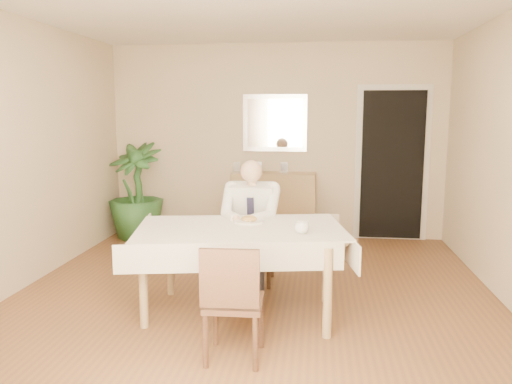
# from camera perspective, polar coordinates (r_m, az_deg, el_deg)

# --- Properties ---
(room) EXTENTS (5.00, 5.02, 2.60)m
(room) POSITION_cam_1_polar(r_m,az_deg,el_deg) (4.32, -0.57, 3.85)
(room) COLOR brown
(room) RESTS_ON ground
(window) EXTENTS (1.34, 0.04, 1.44)m
(window) POSITION_cam_1_polar(r_m,az_deg,el_deg) (1.90, -10.55, 1.44)
(window) COLOR silver
(window) RESTS_ON room
(doorway) EXTENTS (0.96, 0.07, 2.10)m
(doorway) POSITION_cam_1_polar(r_m,az_deg,el_deg) (6.84, 15.28, 2.96)
(doorway) COLOR silver
(doorway) RESTS_ON ground
(mirror) EXTENTS (0.86, 0.04, 0.76)m
(mirror) POSITION_cam_1_polar(r_m,az_deg,el_deg) (6.76, 2.16, 7.88)
(mirror) COLOR silver
(mirror) RESTS_ON room
(dining_table) EXTENTS (1.90, 1.32, 0.75)m
(dining_table) POSITION_cam_1_polar(r_m,az_deg,el_deg) (4.17, -1.79, -5.18)
(dining_table) COLOR olive
(dining_table) RESTS_ON ground
(chair_far) EXTENTS (0.45, 0.45, 0.88)m
(chair_far) POSITION_cam_1_polar(r_m,az_deg,el_deg) (5.05, -0.24, -4.67)
(chair_far) COLOR #492C1A
(chair_far) RESTS_ON ground
(chair_near) EXTENTS (0.41, 0.41, 0.83)m
(chair_near) POSITION_cam_1_polar(r_m,az_deg,el_deg) (3.43, -2.73, -11.99)
(chair_near) COLOR #492C1A
(chair_near) RESTS_ON ground
(seated_man) EXTENTS (0.48, 0.72, 1.24)m
(seated_man) POSITION_cam_1_polar(r_m,az_deg,el_deg) (4.73, -0.69, -3.15)
(seated_man) COLOR white
(seated_man) RESTS_ON ground
(plate) EXTENTS (0.26, 0.26, 0.02)m
(plate) POSITION_cam_1_polar(r_m,az_deg,el_deg) (4.33, -0.81, -3.37)
(plate) COLOR white
(plate) RESTS_ON dining_table
(food) EXTENTS (0.14, 0.14, 0.06)m
(food) POSITION_cam_1_polar(r_m,az_deg,el_deg) (4.32, -0.81, -3.09)
(food) COLOR olive
(food) RESTS_ON dining_table
(knife) EXTENTS (0.01, 0.13, 0.01)m
(knife) POSITION_cam_1_polar(r_m,az_deg,el_deg) (4.26, -0.39, -3.34)
(knife) COLOR silver
(knife) RESTS_ON dining_table
(fork) EXTENTS (0.01, 0.13, 0.01)m
(fork) POSITION_cam_1_polar(r_m,az_deg,el_deg) (4.27, -1.45, -3.31)
(fork) COLOR silver
(fork) RESTS_ON dining_table
(coffee_mug) EXTENTS (0.13, 0.13, 0.09)m
(coffee_mug) POSITION_cam_1_polar(r_m,az_deg,el_deg) (3.95, 5.25, -4.08)
(coffee_mug) COLOR white
(coffee_mug) RESTS_ON dining_table
(sideboard) EXTENTS (1.12, 0.40, 0.89)m
(sideboard) POSITION_cam_1_polar(r_m,az_deg,el_deg) (6.73, 2.00, -1.58)
(sideboard) COLOR olive
(sideboard) RESTS_ON ground
(photo_frame_left) EXTENTS (0.10, 0.02, 0.14)m
(photo_frame_left) POSITION_cam_1_polar(r_m,az_deg,el_deg) (6.73, -2.21, 2.87)
(photo_frame_left) COLOR silver
(photo_frame_left) RESTS_ON sideboard
(photo_frame_center) EXTENTS (0.10, 0.02, 0.14)m
(photo_frame_center) POSITION_cam_1_polar(r_m,az_deg,el_deg) (6.73, 0.23, 2.88)
(photo_frame_center) COLOR silver
(photo_frame_center) RESTS_ON sideboard
(photo_frame_right) EXTENTS (0.10, 0.02, 0.14)m
(photo_frame_right) POSITION_cam_1_polar(r_m,az_deg,el_deg) (6.68, 3.25, 2.82)
(photo_frame_right) COLOR silver
(photo_frame_right) RESTS_ON sideboard
(potted_palm) EXTENTS (0.89, 0.89, 1.29)m
(potted_palm) POSITION_cam_1_polar(r_m,az_deg,el_deg) (6.92, -13.56, 0.14)
(potted_palm) COLOR #224D20
(potted_palm) RESTS_ON ground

